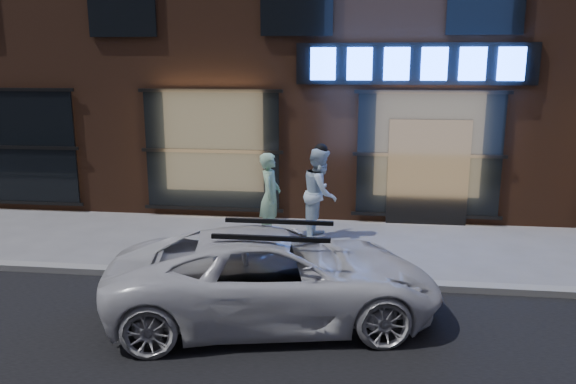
% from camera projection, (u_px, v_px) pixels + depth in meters
% --- Properties ---
extents(ground, '(90.00, 90.00, 0.00)m').
position_uv_depth(ground, '(452.00, 290.00, 9.14)').
color(ground, slate).
rests_on(ground, ground).
extents(curb, '(60.00, 0.25, 0.12)m').
position_uv_depth(curb, '(452.00, 287.00, 9.13)').
color(curb, gray).
rests_on(curb, ground).
extents(storefront_building, '(30.20, 8.28, 10.30)m').
position_uv_depth(storefront_building, '(419.00, 7.00, 15.71)').
color(storefront_building, '#54301E').
rests_on(storefront_building, ground).
extents(man_bowtie, '(0.44, 0.67, 1.82)m').
position_uv_depth(man_bowtie, '(270.00, 196.00, 11.71)').
color(man_bowtie, '#A3D7AF').
rests_on(man_bowtie, ground).
extents(man_cap, '(0.80, 0.99, 1.91)m').
position_uv_depth(man_cap, '(320.00, 193.00, 11.78)').
color(man_cap, white).
rests_on(man_cap, ground).
extents(white_suv, '(5.02, 3.07, 1.30)m').
position_uv_depth(white_suv, '(275.00, 277.00, 7.99)').
color(white_suv, silver).
rests_on(white_suv, ground).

